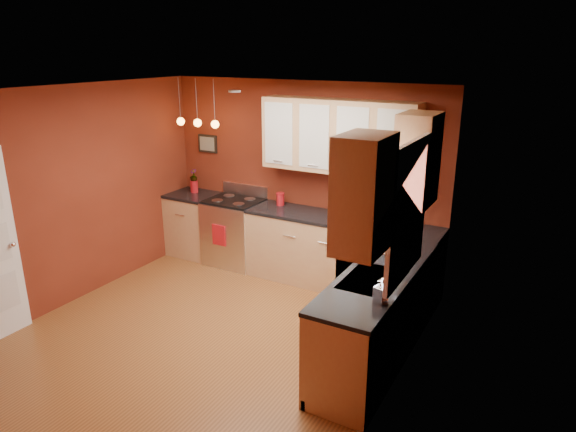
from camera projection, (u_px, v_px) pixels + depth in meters
The scene contains 26 objects.
floor at pixel (211, 335), 5.60m from camera, with size 4.20×4.20×0.00m, color brown.
ceiling at pixel (198, 91), 4.79m from camera, with size 4.00×4.20×0.02m, color white.
wall_back at pixel (302, 179), 6.94m from camera, with size 4.00×0.02×2.60m, color maroon.
wall_front at pixel (12, 311), 3.45m from camera, with size 4.00×0.02×2.60m, color maroon.
wall_left at pixel (72, 197), 6.12m from camera, with size 0.02×4.20×2.60m, color maroon.
wall_right at pixel (397, 261), 4.27m from camera, with size 0.02×4.20×2.60m, color maroon.
base_cabinets_back_left at pixel (195, 225), 7.72m from camera, with size 0.70×0.60×0.90m, color tan.
base_cabinets_back_right at pixel (340, 255), 6.62m from camera, with size 2.54×0.60×0.90m, color tan.
base_cabinets_right at pixel (376, 319), 5.05m from camera, with size 0.60×2.10×0.90m, color tan.
counter_back_left at pixel (193, 195), 7.57m from camera, with size 0.70×0.62×0.04m, color black.
counter_back_right at pixel (341, 220), 6.47m from camera, with size 2.54×0.62×0.04m, color black.
counter_right at pixel (378, 275), 4.90m from camera, with size 0.62×2.10×0.04m, color black.
gas_range at pixel (235, 231), 7.37m from camera, with size 0.76×0.64×1.11m.
dishwasher_front at pixel (359, 268), 6.21m from camera, with size 0.60×0.02×0.80m, color silver.
sink at pixel (373, 282), 4.78m from camera, with size 0.50×0.70×0.33m.
window at pixel (408, 207), 4.41m from camera, with size 0.06×1.02×1.22m.
upper_cabinets_back at pixel (338, 136), 6.31m from camera, with size 2.00×0.35×0.90m, color tan.
upper_cabinets_right at pixel (394, 174), 4.42m from camera, with size 0.35×1.95×0.90m, color tan.
wall_picture at pixel (208, 144), 7.53m from camera, with size 0.32×0.03×0.26m, color black.
pendant_lights at pixel (198, 122), 7.10m from camera, with size 0.71×0.11×0.66m.
red_canister at pixel (280, 199), 6.99m from camera, with size 0.11×0.11×0.17m.
red_vase at pixel (194, 186), 7.62m from camera, with size 0.11×0.11×0.18m, color #AF1219.
flowers at pixel (194, 176), 7.57m from camera, with size 0.11×0.11×0.19m, color #AF1219.
coffee_maker at pixel (387, 215), 6.21m from camera, with size 0.20×0.20×0.26m.
soap_pump at pixel (381, 291), 4.30m from camera, with size 0.10×0.10×0.22m, color white.
dish_towel at pixel (219, 235), 7.10m from camera, with size 0.22×0.01×0.29m, color #AF1219.
Camera 1 is at (3.12, -3.89, 2.99)m, focal length 32.00 mm.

